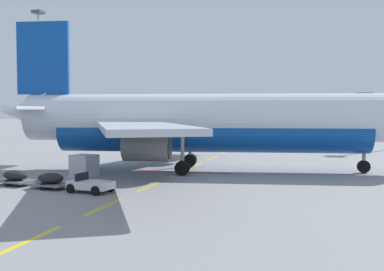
# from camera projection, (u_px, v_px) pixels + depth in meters

# --- Properties ---
(apron_paint_markings) EXTENTS (8.00, 93.33, 0.01)m
(apron_paint_markings) POSITION_uv_depth(u_px,v_px,m) (220.00, 155.00, 50.23)
(apron_paint_markings) COLOR yellow
(apron_paint_markings) RESTS_ON ground
(airliner_foreground) EXTENTS (34.76, 34.19, 12.20)m
(airliner_foreground) POSITION_uv_depth(u_px,v_px,m) (204.00, 122.00, 36.48)
(airliner_foreground) COLOR silver
(airliner_foreground) RESTS_ON ground
(baggage_train) EXTENTS (8.72, 3.10, 1.14)m
(baggage_train) POSITION_uv_depth(u_px,v_px,m) (51.00, 180.00, 28.14)
(baggage_train) COLOR silver
(baggage_train) RESTS_ON ground
(uld_cargo_container) EXTENTS (1.88, 1.85, 1.60)m
(uld_cargo_container) POSITION_uv_depth(u_px,v_px,m) (84.00, 166.00, 33.42)
(uld_cargo_container) COLOR #B7BCC6
(uld_cargo_container) RESTS_ON ground
(apron_light_mast_near) EXTENTS (1.80, 1.80, 22.64)m
(apron_light_mast_near) POSITION_uv_depth(u_px,v_px,m) (39.00, 58.00, 80.93)
(apron_light_mast_near) COLOR slate
(apron_light_mast_near) RESTS_ON ground
(terminal_satellite) EXTENTS (97.65, 18.22, 11.92)m
(terminal_satellite) POSITION_uv_depth(u_px,v_px,m) (324.00, 110.00, 175.64)
(terminal_satellite) COLOR gray
(terminal_satellite) RESTS_ON ground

